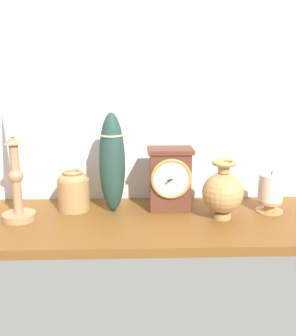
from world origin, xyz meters
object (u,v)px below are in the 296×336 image
Objects in this scene: candlestick_tall_left at (15,169)px; pillar_candle_front at (270,192)px; brass_vase_bulbous at (222,192)px; brass_vase_jar at (73,190)px; tall_ceramic_vase at (112,162)px; mantel_clock at (170,179)px.

pillar_candle_front is at bearing 3.38° from candlestick_tall_left.
brass_vase_jar is (-40.53, 7.55, -1.37)cm from brass_vase_bulbous.
pillar_candle_front reaches higher than brass_vase_jar.
brass_vase_bulbous is 41.25cm from brass_vase_jar.
tall_ceramic_vase is at bearing 13.90° from candlestick_tall_left.
pillar_candle_front is (14.39, 4.23, -1.58)cm from brass_vase_bulbous.
candlestick_tall_left is 17.19cm from brass_vase_jar.
mantel_clock is 0.64× the size of tall_ceramic_vase.
mantel_clock is at bearing 1.84° from tall_ceramic_vase.
pillar_candle_front is at bearing -5.26° from mantel_clock.
brass_vase_bulbous is 1.38× the size of brass_vase_jar.
tall_ceramic_vase is (-29.39, 6.27, 6.68)cm from brass_vase_bulbous.
candlestick_tall_left is 68.91cm from pillar_candle_front.
tall_ceramic_vase is (24.54, 6.07, 0.17)cm from candlestick_tall_left.
tall_ceramic_vase reaches higher than brass_vase_bulbous.
candlestick_tall_left reaches higher than tall_ceramic_vase.
tall_ceramic_vase is at bearing -178.16° from mantel_clock.
candlestick_tall_left is 54.32cm from brass_vase_bulbous.
tall_ceramic_vase reaches higher than pillar_candle_front.
mantel_clock is at bearing 9.23° from candlestick_tall_left.
mantel_clock is 15.11cm from brass_vase_bulbous.
mantel_clock is 16.75cm from tall_ceramic_vase.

